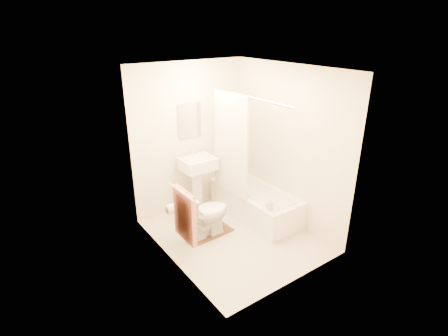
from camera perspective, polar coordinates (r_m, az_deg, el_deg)
floor at (r=5.25m, az=1.61°, el=-10.99°), size 2.40×2.40×0.00m
ceiling at (r=4.41m, az=1.96°, el=16.00°), size 2.40×2.40×0.00m
wall_back at (r=5.65m, az=-5.61°, el=4.89°), size 2.00×0.02×2.40m
wall_left at (r=4.22m, az=-9.16°, el=-1.56°), size 0.02×2.40×2.40m
wall_right at (r=5.33m, az=10.40°, el=3.53°), size 0.02×2.40×2.40m
mirror at (r=5.55m, az=-5.62°, el=7.80°), size 0.40×0.03×0.55m
curtain_rod at (r=4.73m, az=4.10°, el=11.50°), size 0.03×1.70×0.03m
shower_curtain at (r=5.24m, az=1.10°, el=3.81°), size 0.04×0.80×1.55m
towel_bar at (r=4.07m, az=-6.98°, el=-3.90°), size 0.02×0.60×0.02m
towel at (r=4.23m, az=-6.42°, el=-7.68°), size 0.06×0.45×0.66m
toilet_paper at (r=4.56m, az=-8.67°, el=-6.60°), size 0.11×0.12×0.12m
toilet at (r=5.06m, az=-3.23°, el=-7.52°), size 0.76×0.44×0.74m
sink at (r=5.68m, az=-4.32°, el=-2.36°), size 0.53×0.43×1.03m
bathtub at (r=5.70m, az=5.12°, el=-5.63°), size 0.69×1.57×0.44m
bath_mat at (r=5.36m, az=-2.82°, el=-10.10°), size 0.69×0.53×0.02m
soap_bottle at (r=5.01m, az=7.46°, el=-5.89°), size 0.09×0.09×0.18m
scrub_brush at (r=5.88m, az=2.64°, el=-2.00°), size 0.13×0.20×0.04m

